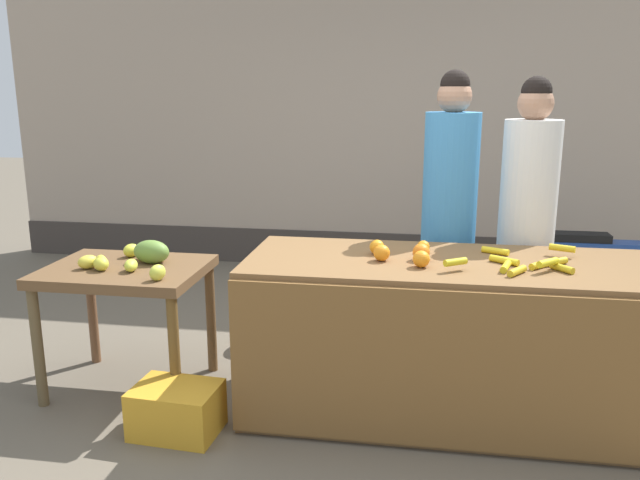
# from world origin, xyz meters

# --- Properties ---
(ground_plane) EXTENTS (24.00, 24.00, 0.00)m
(ground_plane) POSITION_xyz_m (0.00, 0.00, 0.00)
(ground_plane) COLOR #665B4C
(market_wall_back) EXTENTS (7.83, 0.23, 3.17)m
(market_wall_back) POSITION_xyz_m (0.00, 3.00, 1.55)
(market_wall_back) COLOR tan
(market_wall_back) RESTS_ON ground
(fruit_stall_counter) EXTENTS (2.20, 0.86, 0.88)m
(fruit_stall_counter) POSITION_xyz_m (0.52, -0.01, 0.44)
(fruit_stall_counter) COLOR brown
(fruit_stall_counter) RESTS_ON ground
(side_table_wooden) EXTENTS (0.91, 0.70, 0.76)m
(side_table_wooden) POSITION_xyz_m (-1.34, 0.00, 0.65)
(side_table_wooden) COLOR brown
(side_table_wooden) RESTS_ON ground
(banana_bunch_pile) EXTENTS (0.72, 0.51, 0.07)m
(banana_bunch_pile) POSITION_xyz_m (0.89, -0.05, 0.91)
(banana_bunch_pile) COLOR yellow
(banana_bunch_pile) RESTS_ON fruit_stall_counter
(orange_pile) EXTENTS (0.33, 0.38, 0.09)m
(orange_pile) POSITION_xyz_m (0.28, -0.03, 0.92)
(orange_pile) COLOR orange
(orange_pile) RESTS_ON fruit_stall_counter
(mango_papaya_pile) EXTENTS (0.61, 0.56, 0.14)m
(mango_papaya_pile) POSITION_xyz_m (-1.28, 0.04, 0.82)
(mango_papaya_pile) COLOR #D2DE41
(mango_papaya_pile) RESTS_ON side_table_wooden
(vendor_woman_blue_shirt) EXTENTS (0.34, 0.34, 1.89)m
(vendor_woman_blue_shirt) POSITION_xyz_m (0.53, 0.67, 0.96)
(vendor_woman_blue_shirt) COLOR #33333D
(vendor_woman_blue_shirt) RESTS_ON ground
(vendor_woman_white_shirt) EXTENTS (0.34, 0.34, 1.85)m
(vendor_woman_white_shirt) POSITION_xyz_m (1.00, 0.63, 0.93)
(vendor_woman_white_shirt) COLOR #33333D
(vendor_woman_white_shirt) RESTS_ON ground
(parked_motorcycle) EXTENTS (1.60, 0.18, 0.88)m
(parked_motorcycle) POSITION_xyz_m (1.65, 1.62, 0.40)
(parked_motorcycle) COLOR black
(parked_motorcycle) RESTS_ON ground
(produce_crate) EXTENTS (0.46, 0.35, 0.26)m
(produce_crate) POSITION_xyz_m (-0.88, -0.46, 0.13)
(produce_crate) COLOR gold
(produce_crate) RESTS_ON ground
(produce_sack) EXTENTS (0.38, 0.42, 0.45)m
(produce_sack) POSITION_xyz_m (-0.64, 0.83, 0.23)
(produce_sack) COLOR tan
(produce_sack) RESTS_ON ground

